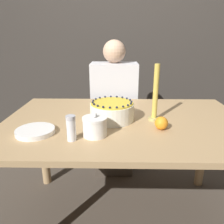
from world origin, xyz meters
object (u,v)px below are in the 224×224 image
(candle, at_px, (155,98))
(person_man_blue_shirt, at_px, (114,117))
(cake, at_px, (112,111))
(sugar_bowl, at_px, (95,126))
(sugar_shaker, at_px, (71,128))

(candle, distance_m, person_man_blue_shirt, 0.80)
(cake, xyz_separation_m, candle, (0.25, 0.01, 0.08))
(sugar_bowl, bearing_deg, person_man_blue_shirt, 84.35)
(candle, bearing_deg, person_man_blue_shirt, 110.22)
(cake, xyz_separation_m, sugar_shaker, (-0.19, -0.27, 0.01))
(cake, height_order, sugar_bowl, same)
(person_man_blue_shirt, bearing_deg, sugar_bowl, 84.35)
(candle, xyz_separation_m, person_man_blue_shirt, (-0.24, 0.66, -0.37))
(sugar_bowl, xyz_separation_m, person_man_blue_shirt, (0.09, 0.88, -0.28))
(person_man_blue_shirt, bearing_deg, cake, 89.50)
(sugar_bowl, height_order, candle, candle)
(cake, relative_size, sugar_shaker, 2.05)
(sugar_bowl, height_order, sugar_shaker, sugar_shaker)
(sugar_bowl, relative_size, sugar_shaker, 1.00)
(sugar_bowl, xyz_separation_m, candle, (0.33, 0.22, 0.09))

